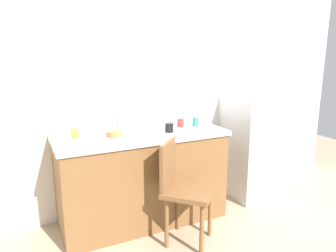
# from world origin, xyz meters

# --- Properties ---
(ground_plane) EXTENTS (8.00, 8.00, 0.00)m
(ground_plane) POSITION_xyz_m (0.00, 0.00, 0.00)
(ground_plane) COLOR tan
(back_wall) EXTENTS (4.80, 0.10, 2.67)m
(back_wall) POSITION_xyz_m (0.00, 1.00, 1.34)
(back_wall) COLOR silver
(back_wall) RESTS_ON ground_plane
(cabinet_base) EXTENTS (1.55, 0.60, 0.84)m
(cabinet_base) POSITION_xyz_m (-0.34, 0.65, 0.42)
(cabinet_base) COLOR brown
(cabinet_base) RESTS_ON ground_plane
(countertop) EXTENTS (1.59, 0.64, 0.04)m
(countertop) POSITION_xyz_m (-0.34, 0.65, 0.86)
(countertop) COLOR #B7B7BC
(countertop) RESTS_ON cabinet_base
(faucet) EXTENTS (0.02, 0.02, 0.25)m
(faucet) POSITION_xyz_m (-0.47, 0.90, 1.00)
(faucet) COLOR #B7B7BC
(faucet) RESTS_ON countertop
(refrigerator) EXTENTS (0.62, 0.57, 1.12)m
(refrigerator) POSITION_xyz_m (1.03, 0.67, 0.56)
(refrigerator) COLOR silver
(refrigerator) RESTS_ON ground_plane
(chair) EXTENTS (0.57, 0.57, 0.89)m
(chair) POSITION_xyz_m (-0.16, 0.17, 0.50)
(chair) COLOR brown
(chair) RESTS_ON ground_plane
(terracotta_bowl) EXTENTS (0.13, 0.13, 0.05)m
(terracotta_bowl) POSITION_xyz_m (-0.61, 0.64, 0.90)
(terracotta_bowl) COLOR #C67042
(terracotta_bowl) RESTS_ON countertop
(cup_red) EXTENTS (0.07, 0.07, 0.08)m
(cup_red) POSITION_xyz_m (0.10, 0.71, 0.92)
(cup_red) COLOR red
(cup_red) RESTS_ON countertop
(cup_teal) EXTENTS (0.06, 0.06, 0.09)m
(cup_teal) POSITION_xyz_m (0.25, 0.67, 0.93)
(cup_teal) COLOR teal
(cup_teal) RESTS_ON countertop
(cup_yellow) EXTENTS (0.07, 0.07, 0.08)m
(cup_yellow) POSITION_xyz_m (-0.92, 0.75, 0.92)
(cup_yellow) COLOR yellow
(cup_yellow) RESTS_ON countertop
(cup_black) EXTENTS (0.08, 0.08, 0.09)m
(cup_black) POSITION_xyz_m (-0.09, 0.57, 0.92)
(cup_black) COLOR black
(cup_black) RESTS_ON countertop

